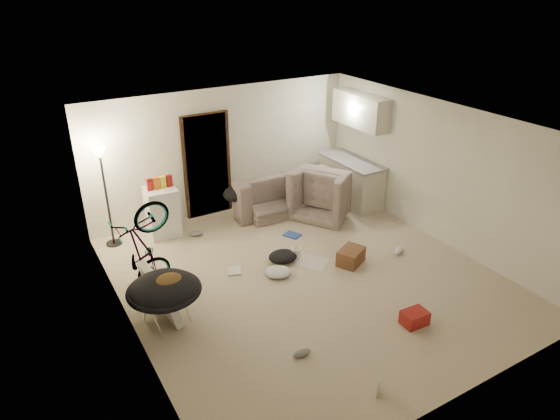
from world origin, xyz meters
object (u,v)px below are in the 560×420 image
floor_lamp (103,177)px  armchair (327,195)px  saucer_chair (165,296)px  sofa (279,195)px  tv_box (160,294)px  drink_case_a (351,256)px  mini_fridge (162,212)px  drink_case_b (415,318)px  kitchen_counter (351,182)px  bicycle (146,268)px  juicer (296,252)px

floor_lamp → armchair: 4.27m
saucer_chair → armchair: bearing=24.3°
sofa → tv_box: tv_box is taller
drink_case_a → armchair: bearing=39.6°
mini_fridge → drink_case_b: 4.83m
kitchen_counter → mini_fridge: (-3.92, 0.55, 0.02)m
mini_fridge → saucer_chair: size_ratio=0.91×
armchair → tv_box: (-3.98, -1.56, -0.04)m
floor_lamp → sofa: size_ratio=0.87×
sofa → bicycle: size_ratio=1.34×
mini_fridge → drink_case_b: (2.13, -4.32, -0.36)m
floor_lamp → armchair: bearing=-11.5°
sofa → saucer_chair: (-3.23, -2.43, 0.13)m
sofa → armchair: 0.98m
drink_case_b → floor_lamp: bearing=127.6°
floor_lamp → tv_box: (0.10, -2.39, -0.98)m
drink_case_a → juicer: drink_case_a is taller
kitchen_counter → saucer_chair: size_ratio=1.47×
kitchen_counter → drink_case_a: bearing=-127.4°
sofa → drink_case_a: 2.50m
kitchen_counter → armchair: bearing=-166.6°
tv_box → drink_case_b: bearing=-39.0°
sofa → armchair: armchair is taller
floor_lamp → drink_case_a: size_ratio=3.86×
bicycle → sofa: bearing=-68.8°
mini_fridge → saucer_chair: (-0.81, -2.53, -0.03)m
floor_lamp → mini_fridge: size_ratio=1.95×
sofa → bicycle: 3.59m
drink_case_b → armchair: bearing=76.9°
bicycle → mini_fridge: size_ratio=1.67×
floor_lamp → kitchen_counter: 4.95m
tv_box → drink_case_b: 3.58m
armchair → bicycle: 4.09m
floor_lamp → saucer_chair: bearing=-87.8°
mini_fridge → bicycle: bearing=-112.7°
tv_box → bicycle: bearing=85.5°
floor_lamp → bicycle: size_ratio=1.17×
bicycle → drink_case_b: size_ratio=4.43×
armchair → bicycle: bearing=71.0°
bicycle → tv_box: bicycle is taller
floor_lamp → kitchen_counter: floor_lamp is taller
drink_case_b → juicer: size_ratio=1.45×
tv_box → floor_lamp: bearing=87.9°
saucer_chair → juicer: (2.48, 0.57, -0.33)m
mini_fridge → saucer_chair: 2.65m
juicer → floor_lamp: bearing=141.4°
floor_lamp → sofa: floor_lamp is taller
sofa → saucer_chair: bearing=38.9°
saucer_chair → drink_case_b: size_ratio=2.93×
floor_lamp → drink_case_a: 4.39m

